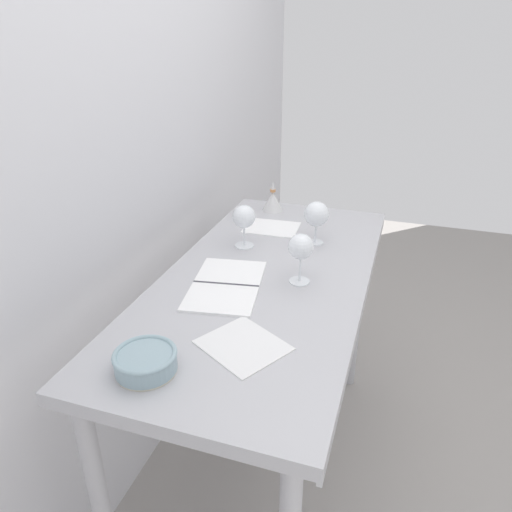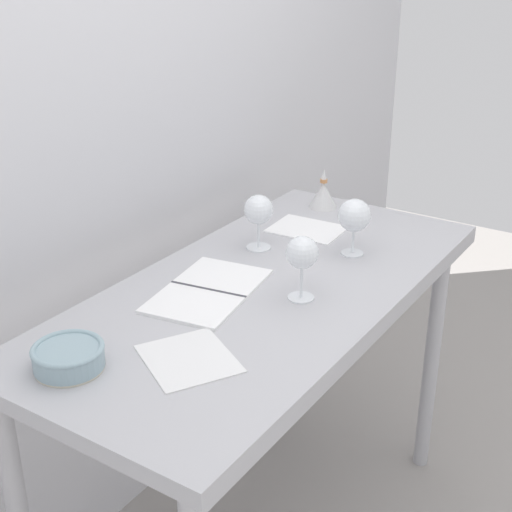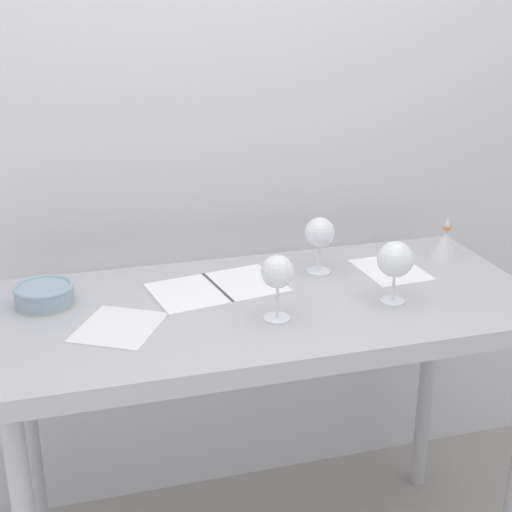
{
  "view_description": "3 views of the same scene",
  "coord_description": "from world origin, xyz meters",
  "px_view_note": "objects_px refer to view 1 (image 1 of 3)",
  "views": [
    {
      "loc": [
        -1.33,
        -0.41,
        1.64
      ],
      "look_at": [
        0.04,
        0.04,
        0.95
      ],
      "focal_mm": 33.46,
      "sensor_mm": 36.0,
      "label": 1
    },
    {
      "loc": [
        -1.42,
        -0.91,
        1.74
      ],
      "look_at": [
        -0.01,
        0.01,
        0.98
      ],
      "focal_mm": 51.26,
      "sensor_mm": 36.0,
      "label": 2
    },
    {
      "loc": [
        -0.51,
        -1.67,
        1.68
      ],
      "look_at": [
        -0.02,
        0.03,
        1.01
      ],
      "focal_mm": 51.9,
      "sensor_mm": 36.0,
      "label": 3
    }
  ],
  "objects_px": {
    "wine_glass_near_right": "(316,215)",
    "decanter_funnel": "(273,201)",
    "tasting_sheet_lower": "(243,345)",
    "tasting_bowl": "(146,361)",
    "tasting_sheet_upper": "(272,228)",
    "wine_glass_far_right": "(244,218)",
    "wine_glass_near_center": "(301,248)",
    "open_notebook": "(226,285)"
  },
  "relations": [
    {
      "from": "wine_glass_far_right",
      "to": "tasting_bowl",
      "type": "height_order",
      "value": "wine_glass_far_right"
    },
    {
      "from": "wine_glass_near_center",
      "to": "tasting_sheet_upper",
      "type": "height_order",
      "value": "wine_glass_near_center"
    },
    {
      "from": "open_notebook",
      "to": "decanter_funnel",
      "type": "xyz_separation_m",
      "value": [
        0.71,
        0.05,
        0.04
      ]
    },
    {
      "from": "wine_glass_far_right",
      "to": "wine_glass_near_right",
      "type": "relative_size",
      "value": 0.98
    },
    {
      "from": "tasting_sheet_lower",
      "to": "tasting_bowl",
      "type": "xyz_separation_m",
      "value": [
        -0.17,
        0.18,
        0.03
      ]
    },
    {
      "from": "wine_glass_near_right",
      "to": "decanter_funnel",
      "type": "relative_size",
      "value": 1.25
    },
    {
      "from": "wine_glass_far_right",
      "to": "tasting_sheet_lower",
      "type": "height_order",
      "value": "wine_glass_far_right"
    },
    {
      "from": "wine_glass_far_right",
      "to": "tasting_sheet_lower",
      "type": "distance_m",
      "value": 0.63
    },
    {
      "from": "wine_glass_near_right",
      "to": "tasting_sheet_upper",
      "type": "relative_size",
      "value": 0.76
    },
    {
      "from": "wine_glass_near_right",
      "to": "tasting_sheet_lower",
      "type": "height_order",
      "value": "wine_glass_near_right"
    },
    {
      "from": "wine_glass_near_right",
      "to": "decanter_funnel",
      "type": "xyz_separation_m",
      "value": [
        0.29,
        0.25,
        -0.07
      ]
    },
    {
      "from": "wine_glass_far_right",
      "to": "wine_glass_near_center",
      "type": "height_order",
      "value": "wine_glass_near_center"
    },
    {
      "from": "wine_glass_far_right",
      "to": "open_notebook",
      "type": "bearing_deg",
      "value": -171.28
    },
    {
      "from": "wine_glass_far_right",
      "to": "wine_glass_near_center",
      "type": "distance_m",
      "value": 0.33
    },
    {
      "from": "wine_glass_near_center",
      "to": "tasting_sheet_upper",
      "type": "xyz_separation_m",
      "value": [
        0.41,
        0.21,
        -0.12
      ]
    },
    {
      "from": "decanter_funnel",
      "to": "open_notebook",
      "type": "bearing_deg",
      "value": -175.55
    },
    {
      "from": "decanter_funnel",
      "to": "wine_glass_far_right",
      "type": "bearing_deg",
      "value": -178.81
    },
    {
      "from": "tasting_sheet_upper",
      "to": "tasting_bowl",
      "type": "xyz_separation_m",
      "value": [
        -0.95,
        0.03,
        0.03
      ]
    },
    {
      "from": "tasting_sheet_upper",
      "to": "decanter_funnel",
      "type": "relative_size",
      "value": 1.65
    },
    {
      "from": "tasting_bowl",
      "to": "wine_glass_far_right",
      "type": "bearing_deg",
      "value": 1.39
    },
    {
      "from": "wine_glass_near_right",
      "to": "decanter_funnel",
      "type": "height_order",
      "value": "wine_glass_near_right"
    },
    {
      "from": "open_notebook",
      "to": "decanter_funnel",
      "type": "relative_size",
      "value": 2.87
    },
    {
      "from": "tasting_sheet_lower",
      "to": "decanter_funnel",
      "type": "bearing_deg",
      "value": 41.98
    },
    {
      "from": "wine_glass_near_center",
      "to": "decanter_funnel",
      "type": "height_order",
      "value": "wine_glass_near_center"
    },
    {
      "from": "wine_glass_near_center",
      "to": "tasting_sheet_lower",
      "type": "bearing_deg",
      "value": 171.29
    },
    {
      "from": "wine_glass_near_right",
      "to": "tasting_bowl",
      "type": "bearing_deg",
      "value": 165.25
    },
    {
      "from": "wine_glass_near_right",
      "to": "tasting_sheet_upper",
      "type": "distance_m",
      "value": 0.24
    },
    {
      "from": "tasting_bowl",
      "to": "decanter_funnel",
      "type": "distance_m",
      "value": 1.15
    },
    {
      "from": "tasting_bowl",
      "to": "tasting_sheet_lower",
      "type": "bearing_deg",
      "value": -48.03
    },
    {
      "from": "wine_glass_far_right",
      "to": "tasting_bowl",
      "type": "bearing_deg",
      "value": -178.61
    },
    {
      "from": "wine_glass_near_right",
      "to": "open_notebook",
      "type": "relative_size",
      "value": 0.43
    },
    {
      "from": "wine_glass_far_right",
      "to": "tasting_sheet_upper",
      "type": "distance_m",
      "value": 0.23
    },
    {
      "from": "wine_glass_near_center",
      "to": "tasting_bowl",
      "type": "xyz_separation_m",
      "value": [
        -0.54,
        0.24,
        -0.09
      ]
    },
    {
      "from": "wine_glass_far_right",
      "to": "tasting_bowl",
      "type": "xyz_separation_m",
      "value": [
        -0.75,
        -0.02,
        -0.08
      ]
    },
    {
      "from": "wine_glass_near_center",
      "to": "tasting_sheet_upper",
      "type": "bearing_deg",
      "value": 27.74
    },
    {
      "from": "tasting_sheet_upper",
      "to": "tasting_sheet_lower",
      "type": "relative_size",
      "value": 1.05
    },
    {
      "from": "wine_glass_near_center",
      "to": "tasting_bowl",
      "type": "distance_m",
      "value": 0.6
    },
    {
      "from": "tasting_sheet_upper",
      "to": "tasting_sheet_lower",
      "type": "xyz_separation_m",
      "value": [
        -0.78,
        -0.16,
        0.0
      ]
    },
    {
      "from": "open_notebook",
      "to": "wine_glass_near_right",
      "type": "bearing_deg",
      "value": -34.9
    },
    {
      "from": "tasting_sheet_lower",
      "to": "tasting_bowl",
      "type": "height_order",
      "value": "tasting_bowl"
    },
    {
      "from": "tasting_sheet_lower",
      "to": "open_notebook",
      "type": "bearing_deg",
      "value": 59.19
    },
    {
      "from": "wine_glass_near_right",
      "to": "tasting_bowl",
      "type": "distance_m",
      "value": 0.89
    }
  ]
}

